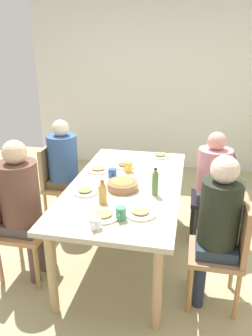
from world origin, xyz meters
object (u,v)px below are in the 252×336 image
cup_2 (128,167)px  chair_1 (58,180)px  plate_5 (98,169)px  cup_3 (96,224)px  cup_1 (112,173)px  chair_0 (15,223)px  chair_2 (219,194)px  dining_table (126,191)px  plate_0 (85,191)px  person_1 (64,163)px  plate_3 (160,155)px  chair_3 (227,247)px  plate_1 (140,213)px  plate_4 (103,215)px  bowl_0 (122,185)px  bottle_1 (155,182)px  person_3 (218,220)px  cup_0 (121,213)px  person_2 (212,176)px  plate_2 (125,165)px  bottle_0 (103,193)px

cup_2 → chair_1: bearing=-102.0°
plate_5 → cup_3: (1.03, 0.28, 0.02)m
cup_1 → cup_3: bearing=6.5°
chair_0 → cup_1: (-0.58, 0.72, 0.29)m
cup_2 → chair_2: bearing=101.0°
dining_table → chair_0: bearing=-61.9°
chair_2 → plate_0: size_ratio=4.21×
person_1 → cup_1: 0.73m
plate_3 → dining_table: bearing=-15.9°
chair_1 → chair_3: size_ratio=1.00×
plate_1 → plate_4: 0.28m
chair_1 → chair_3: (0.93, 1.75, 0.00)m
bowl_0 → cup_1: size_ratio=2.34×
chair_1 → plate_3: 1.17m
chair_2 → plate_4: bearing=-40.2°
bottle_1 → plate_1: bearing=-10.6°
chair_0 → cup_3: (0.32, 0.82, 0.28)m
chair_2 → plate_1: 1.22m
person_1 → cup_3: (1.25, 0.73, 0.07)m
plate_5 → chair_1: bearing=-111.8°
dining_table → plate_1: size_ratio=7.80×
person_3 → cup_0: size_ratio=11.21×
plate_0 → plate_4: size_ratio=0.85×
person_2 → dining_table: bearing=-59.3°
plate_5 → bottle_1: size_ratio=1.00×
plate_3 → plate_5: 0.78m
chair_3 → person_3: size_ratio=0.73×
person_3 → cup_1: size_ratio=10.88×
person_1 → person_2: (-0.00, 1.57, -0.02)m
cup_2 → bottle_1: size_ratio=0.50×
person_3 → plate_1: person_3 is taller
plate_4 → cup_3: bearing=-3.0°
person_2 → cup_0: person_2 is taller
chair_0 → plate_3: bearing=138.8°
person_3 → bowl_0: 0.86m
dining_table → person_2: size_ratio=1.61×
chair_0 → person_3: person_3 is taller
chair_1 → cup_0: (1.10, 0.96, 0.29)m
plate_5 → plate_2: bearing=125.3°
person_2 → cup_2: size_ratio=9.58×
person_3 → cup_3: 0.90m
plate_1 → cup_2: 0.86m
chair_1 → plate_5: (0.22, 0.54, 0.26)m
person_2 → person_3: person_3 is taller
person_2 → plate_2: 0.89m
plate_0 → chair_1: bearing=-141.8°
person_3 → bottle_1: person_3 is taller
plate_0 → plate_5: size_ratio=0.90×
dining_table → person_1: person_1 is taller
cup_2 → bottle_0: size_ratio=0.61×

